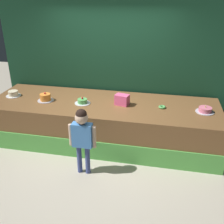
{
  "coord_description": "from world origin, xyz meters",
  "views": [
    {
      "loc": [
        1.11,
        -3.76,
        2.74
      ],
      "look_at": [
        0.23,
        0.41,
        0.76
      ],
      "focal_mm": 42.16,
      "sensor_mm": 36.0,
      "label": 1
    }
  ],
  "objects_px": {
    "pink_box": "(122,100)",
    "donut": "(162,107)",
    "cake_center_right": "(82,101)",
    "child_figure": "(82,133)",
    "cake_far_left": "(13,94)",
    "cake_far_right": "(205,110)",
    "cake_center_left": "(45,98)"
  },
  "relations": [
    {
      "from": "pink_box",
      "to": "cake_center_right",
      "type": "bearing_deg",
      "value": -172.7
    },
    {
      "from": "pink_box",
      "to": "cake_center_left",
      "type": "distance_m",
      "value": 1.48
    },
    {
      "from": "child_figure",
      "to": "cake_center_left",
      "type": "distance_m",
      "value": 1.42
    },
    {
      "from": "pink_box",
      "to": "cake_far_left",
      "type": "distance_m",
      "value": 2.21
    },
    {
      "from": "cake_center_left",
      "to": "child_figure",
      "type": "bearing_deg",
      "value": -42.79
    },
    {
      "from": "pink_box",
      "to": "cake_far_left",
      "type": "relative_size",
      "value": 0.84
    },
    {
      "from": "child_figure",
      "to": "cake_far_right",
      "type": "relative_size",
      "value": 3.56
    },
    {
      "from": "cake_center_right",
      "to": "cake_far_left",
      "type": "bearing_deg",
      "value": 176.83
    },
    {
      "from": "cake_center_right",
      "to": "pink_box",
      "type": "bearing_deg",
      "value": 7.3
    },
    {
      "from": "cake_far_right",
      "to": "pink_box",
      "type": "bearing_deg",
      "value": 178.94
    },
    {
      "from": "child_figure",
      "to": "cake_center_right",
      "type": "bearing_deg",
      "value": 107.16
    },
    {
      "from": "cake_far_left",
      "to": "cake_far_right",
      "type": "bearing_deg",
      "value": -0.22
    },
    {
      "from": "cake_far_left",
      "to": "cake_center_left",
      "type": "relative_size",
      "value": 0.95
    },
    {
      "from": "cake_far_left",
      "to": "donut",
      "type": "bearing_deg",
      "value": 0.14
    },
    {
      "from": "donut",
      "to": "pink_box",
      "type": "bearing_deg",
      "value": 179.57
    },
    {
      "from": "child_figure",
      "to": "pink_box",
      "type": "distance_m",
      "value": 1.17
    },
    {
      "from": "pink_box",
      "to": "donut",
      "type": "distance_m",
      "value": 0.74
    },
    {
      "from": "cake_far_left",
      "to": "cake_center_left",
      "type": "bearing_deg",
      "value": -7.45
    },
    {
      "from": "pink_box",
      "to": "cake_far_left",
      "type": "xyz_separation_m",
      "value": [
        -2.21,
        -0.01,
        -0.05
      ]
    },
    {
      "from": "cake_far_right",
      "to": "child_figure",
      "type": "bearing_deg",
      "value": -151.35
    },
    {
      "from": "donut",
      "to": "cake_center_left",
      "type": "xyz_separation_m",
      "value": [
        -2.21,
        -0.1,
        0.04
      ]
    },
    {
      "from": "cake_center_right",
      "to": "cake_far_right",
      "type": "bearing_deg",
      "value": 1.74
    },
    {
      "from": "cake_far_left",
      "to": "cake_center_right",
      "type": "height_order",
      "value": "cake_center_right"
    },
    {
      "from": "cake_far_left",
      "to": "cake_center_right",
      "type": "distance_m",
      "value": 1.48
    },
    {
      "from": "cake_far_right",
      "to": "donut",
      "type": "bearing_deg",
      "value": 178.32
    },
    {
      "from": "donut",
      "to": "cake_center_right",
      "type": "distance_m",
      "value": 1.48
    },
    {
      "from": "donut",
      "to": "cake_far_right",
      "type": "height_order",
      "value": "cake_far_right"
    },
    {
      "from": "child_figure",
      "to": "cake_far_left",
      "type": "bearing_deg",
      "value": 149.22
    },
    {
      "from": "pink_box",
      "to": "cake_center_right",
      "type": "xyz_separation_m",
      "value": [
        -0.74,
        -0.09,
        -0.06
      ]
    },
    {
      "from": "child_figure",
      "to": "donut",
      "type": "height_order",
      "value": "child_figure"
    },
    {
      "from": "cake_far_left",
      "to": "cake_far_right",
      "type": "xyz_separation_m",
      "value": [
        3.69,
        -0.01,
        -0.01
      ]
    },
    {
      "from": "pink_box",
      "to": "child_figure",
      "type": "bearing_deg",
      "value": -112.14
    }
  ]
}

